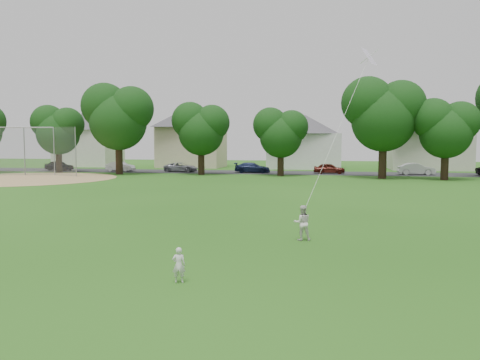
% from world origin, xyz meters
% --- Properties ---
extents(ground, '(160.00, 160.00, 0.00)m').
position_xyz_m(ground, '(0.00, 0.00, 0.00)').
color(ground, '#1F4F12').
rests_on(ground, ground).
extents(street, '(90.00, 7.00, 0.01)m').
position_xyz_m(street, '(0.00, 42.00, 0.01)').
color(street, '#2D2D30').
rests_on(street, ground).
extents(dirt_infield, '(18.00, 18.00, 0.02)m').
position_xyz_m(dirt_infield, '(-26.00, 28.00, 0.01)').
color(dirt_infield, '#9E7F51').
rests_on(dirt_infield, ground).
extents(toddler, '(0.37, 0.28, 0.90)m').
position_xyz_m(toddler, '(-0.24, -1.52, 0.45)').
color(toddler, silver).
rests_on(toddler, ground).
extents(older_boy, '(0.70, 0.60, 1.26)m').
position_xyz_m(older_boy, '(2.47, 4.17, 0.63)').
color(older_boy, silver).
rests_on(older_boy, ground).
extents(kite, '(1.67, 2.70, 8.01)m').
position_xyz_m(kite, '(3.72, 6.35, 4.02)').
color(kite, silver).
rests_on(kite, ground).
extents(baseball_backstop, '(11.28, 4.51, 5.12)m').
position_xyz_m(baseball_backstop, '(-28.45, 31.71, 2.56)').
color(baseball_backstop, gray).
rests_on(baseball_backstop, ground).
extents(tree_row, '(81.25, 8.75, 10.79)m').
position_xyz_m(tree_row, '(1.94, 36.06, 6.09)').
color(tree_row, black).
rests_on(tree_row, ground).
extents(parked_cars, '(71.53, 2.00, 1.27)m').
position_xyz_m(parked_cars, '(4.69, 41.00, 0.60)').
color(parked_cars, black).
rests_on(parked_cars, ground).
extents(house_row, '(76.01, 13.95, 10.30)m').
position_xyz_m(house_row, '(-0.56, 52.00, 4.82)').
color(house_row, silver).
rests_on(house_row, ground).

